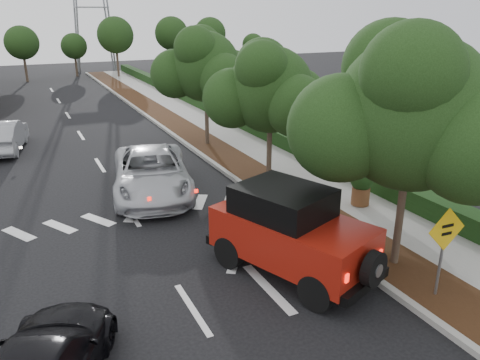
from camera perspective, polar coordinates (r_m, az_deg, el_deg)
ground at (r=11.26m, az=-5.80°, el=-15.39°), size 120.00×120.00×0.00m
curb at (r=22.98m, az=-5.38°, el=3.52°), size 0.20×70.00×0.15m
planting_strip at (r=23.33m, az=-3.07°, el=3.79°), size 1.80×70.00×0.12m
sidewalk at (r=24.09m, az=1.11°, el=4.33°), size 2.00×70.00×0.12m
hedge at (r=24.65m, az=4.03°, el=5.46°), size 0.80×70.00×0.80m
transmission_tower at (r=57.80m, az=-16.98°, el=12.50°), size 7.00×4.00×28.00m
street_tree_near at (r=13.53m, az=18.21°, el=-9.88°), size 3.80×3.80×5.92m
street_tree_mid at (r=18.64m, az=3.49°, el=-0.59°), size 3.20×3.20×5.32m
street_tree_far at (r=24.24m, az=-3.99°, el=4.23°), size 3.40×3.40×5.62m
red_jeep at (r=12.17m, az=5.57°, el=-6.11°), size 3.35×4.73×2.31m
silver_suv_ahead at (r=17.80m, az=-10.72°, el=0.90°), size 3.94×6.36×1.64m
silver_sedan_oncoming at (r=25.75m, az=-26.91°, el=4.82°), size 2.43×4.89×1.54m
speed_hump_sign at (r=11.75m, az=23.66°, el=-6.75°), size 1.05×0.10×2.24m
terracotta_planter at (r=16.66m, az=14.61°, el=-0.36°), size 0.78×0.78×1.37m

